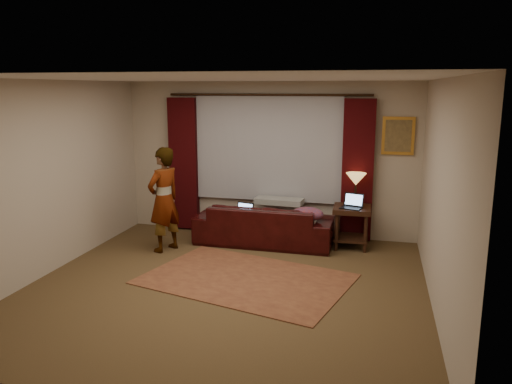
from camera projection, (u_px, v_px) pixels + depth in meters
floor at (226, 287)px, 6.37m from camera, size 5.00×5.00×0.01m
ceiling at (223, 78)px, 5.84m from camera, size 5.00×5.00×0.02m
wall_back at (269, 159)px, 8.48m from camera, size 5.00×0.02×2.60m
wall_front at (125, 251)px, 3.73m from camera, size 5.00×0.02×2.60m
wall_left at (47, 178)px, 6.69m from camera, size 0.02×5.00×2.60m
wall_right at (440, 198)px, 5.52m from camera, size 0.02×5.00×2.60m
sheer_curtain at (268, 148)px, 8.38m from camera, size 2.50×0.05×1.80m
drape_left at (184, 164)px, 8.75m from camera, size 0.50×0.14×2.30m
drape_right at (358, 171)px, 8.05m from camera, size 0.50×0.14×2.30m
curtain_rod at (267, 95)px, 8.15m from camera, size 0.04×0.04×3.40m
picture_frame at (398, 136)px, 7.87m from camera, size 0.50×0.04×0.60m
sofa at (265, 217)px, 8.07m from camera, size 2.23×0.99×0.89m
throw_blanket at (279, 187)px, 8.20m from camera, size 0.81×0.37×0.09m
clothing_pile at (308, 214)px, 7.79m from camera, size 0.59×0.51×0.21m
laptop_sofa at (242, 211)px, 8.02m from camera, size 0.37×0.38×0.21m
area_rug at (246, 279)px, 6.61m from camera, size 2.96×2.34×0.01m
end_table at (351, 227)px, 7.89m from camera, size 0.59×0.59×0.66m
tiffany_lamp at (356, 189)px, 7.90m from camera, size 0.39×0.39×0.51m
laptop_table at (351, 201)px, 7.68m from camera, size 0.39×0.41×0.22m
person at (164, 200)px, 7.64m from camera, size 0.63×0.63×1.62m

